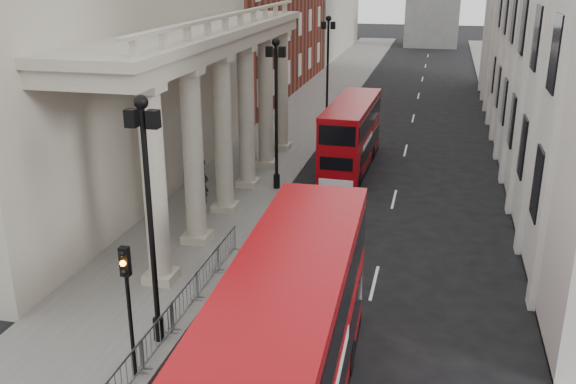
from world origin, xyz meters
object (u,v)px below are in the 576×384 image
object	(u,v)px
bus_near	(291,343)
pedestrian_b	(200,167)
pedestrian_c	(223,165)
lamp_post_north	(328,63)
traffic_light	(127,288)
pedestrian_a	(202,185)
lamp_post_south	(149,207)
bus_far	(351,134)
lamp_post_mid	(276,104)

from	to	relation	value
bus_near	pedestrian_b	distance (m)	21.61
pedestrian_b	pedestrian_c	xyz separation A→B (m)	(1.30, 0.41, 0.05)
lamp_post_north	pedestrian_b	distance (m)	16.98
lamp_post_north	traffic_light	xyz separation A→B (m)	(0.10, -34.02, -1.80)
pedestrian_a	pedestrian_b	size ratio (longest dim) A/B	1.09
lamp_post_south	pedestrian_c	distance (m)	17.32
lamp_post_north	traffic_light	distance (m)	34.07
pedestrian_a	pedestrian_c	distance (m)	3.74
pedestrian_a	pedestrian_b	distance (m)	3.61
lamp_post_south	bus_far	world-z (taller)	lamp_post_south
pedestrian_c	pedestrian_a	bearing A→B (deg)	-88.46
lamp_post_mid	lamp_post_south	bearing A→B (deg)	-90.00
pedestrian_a	lamp_post_mid	bearing A→B (deg)	26.16
bus_far	pedestrian_b	size ratio (longest dim) A/B	5.52
lamp_post_south	pedestrian_a	bearing A→B (deg)	104.20
traffic_light	pedestrian_b	size ratio (longest dim) A/B	2.42
lamp_post_mid	pedestrian_a	xyz separation A→B (m)	(-3.24, -3.18, -3.83)
lamp_post_north	bus_far	world-z (taller)	lamp_post_north
bus_near	pedestrian_b	bearing A→B (deg)	115.51
lamp_post_north	pedestrian_b	world-z (taller)	lamp_post_north
bus_near	pedestrian_b	world-z (taller)	bus_near
lamp_post_mid	bus_far	bearing A→B (deg)	55.61
lamp_post_mid	bus_far	size ratio (longest dim) A/B	0.85
bus_near	pedestrian_a	bearing A→B (deg)	116.42
pedestrian_a	pedestrian_c	bearing A→B (deg)	73.22
lamp_post_mid	pedestrian_c	size ratio (longest dim) A/B	4.44
lamp_post_north	bus_near	bearing A→B (deg)	-81.47
pedestrian_b	pedestrian_c	world-z (taller)	pedestrian_c
pedestrian_b	pedestrian_a	bearing A→B (deg)	90.69
lamp_post_mid	pedestrian_c	xyz separation A→B (m)	(-3.34, 0.56, -3.85)
pedestrian_c	lamp_post_north	bearing A→B (deg)	77.87
traffic_light	pedestrian_b	xyz separation A→B (m)	(-4.74, 18.16, -2.10)
lamp_post_mid	bus_far	xyz separation A→B (m)	(3.46, 5.06, -2.71)
traffic_light	pedestrian_b	distance (m)	18.89
lamp_post_south	pedestrian_a	distance (m)	13.77
lamp_post_south	pedestrian_c	size ratio (longest dim) A/B	4.44
bus_near	pedestrian_a	world-z (taller)	bus_near
lamp_post_south	pedestrian_a	world-z (taller)	lamp_post_south
bus_near	pedestrian_a	size ratio (longest dim) A/B	6.12
lamp_post_north	traffic_light	bearing A→B (deg)	-89.83
lamp_post_mid	pedestrian_a	bearing A→B (deg)	-135.58
pedestrian_a	lamp_post_north	bearing A→B (deg)	62.15
lamp_post_south	bus_far	distance (m)	21.51
lamp_post_north	pedestrian_a	size ratio (longest dim) A/B	4.31
lamp_post_north	pedestrian_c	xyz separation A→B (m)	(-3.34, -15.44, -3.85)
pedestrian_a	bus_far	bearing A→B (deg)	32.60
pedestrian_b	traffic_light	bearing A→B (deg)	82.51
lamp_post_south	pedestrian_a	size ratio (longest dim) A/B	4.31
lamp_post_south	bus_near	distance (m)	6.46
pedestrian_b	pedestrian_c	bearing A→B (deg)	175.48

